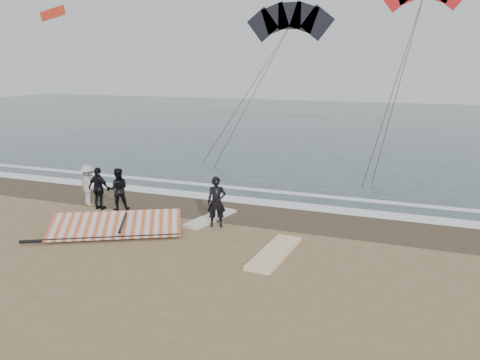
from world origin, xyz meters
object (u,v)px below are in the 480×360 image
(board_white, at_px, (275,253))
(sail_rig, at_px, (117,226))
(board_cream, at_px, (211,218))
(man_main, at_px, (217,202))

(board_white, distance_m, sail_rig, 5.30)
(board_cream, distance_m, sail_rig, 3.20)
(sail_rig, bearing_deg, man_main, 30.00)
(man_main, relative_size, board_white, 0.63)
(man_main, relative_size, board_cream, 0.73)
(man_main, distance_m, board_cream, 1.11)
(board_white, xyz_separation_m, board_cream, (-2.98, 2.19, -0.01))
(man_main, xyz_separation_m, board_white, (2.49, -1.60, -0.80))
(man_main, bearing_deg, sail_rig, -169.40)
(board_white, xyz_separation_m, sail_rig, (-5.29, -0.02, 0.14))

